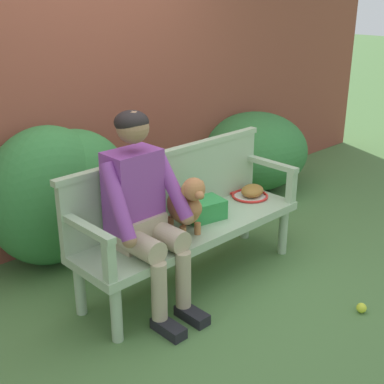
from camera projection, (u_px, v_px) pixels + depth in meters
The scene contains 15 objects.
ground_plane at pixel (192, 280), 3.82m from camera, with size 40.00×40.00×0.00m, color #4C753D.
brick_garden_fence at pixel (78, 81), 4.25m from camera, with size 8.00×0.30×2.55m, color brown.
hedge_bush_mid_right at pixel (49, 196), 3.90m from camera, with size 0.97×0.74×1.07m, color #337538.
hedge_bush_far_right at pixel (255, 151), 5.44m from camera, with size 1.13×1.06×0.80m, color #337538.
hedge_bush_mid_left at pixel (75, 193), 4.06m from camera, with size 0.95×0.77×1.00m, color #337538.
garden_bench at pixel (192, 233), 3.68m from camera, with size 1.77×0.51×0.43m.
bench_backrest at pixel (170, 183), 3.72m from camera, with size 1.81×0.06×0.50m.
bench_armrest_left_end at pixel (95, 242), 2.98m from camera, with size 0.06×0.51×0.28m.
bench_armrest_right_end at pixel (279, 173), 4.07m from camera, with size 0.06×0.51×0.28m.
person_seated at pixel (142, 207), 3.27m from camera, with size 0.56×0.66×1.30m.
dog_on_bench at pixel (186, 204), 3.47m from camera, with size 0.27×0.42×0.42m.
tennis_racket at pixel (246, 195), 4.16m from camera, with size 0.39×0.57×0.03m.
baseball_glove at pixel (252, 191), 4.16m from camera, with size 0.22×0.17×0.09m, color #9E6B2D.
sports_bag at pixel (204, 209), 3.75m from camera, with size 0.28×0.20×0.14m, color #2D8E42.
tennis_ball at pixel (361, 308), 3.42m from camera, with size 0.07×0.07×0.07m, color #CCDB33.
Camera 1 is at (-2.30, -2.40, 1.98)m, focal length 49.19 mm.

